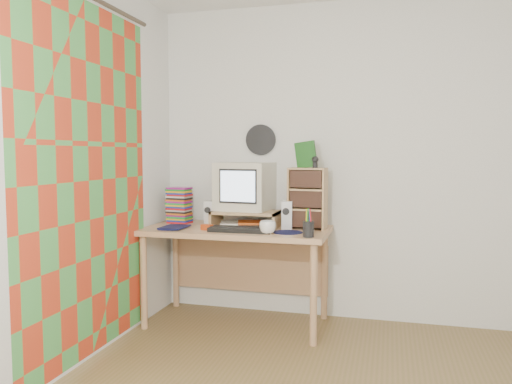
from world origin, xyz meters
The scene contains 20 objects.
back_wall centered at (0.00, 1.75, 1.25)m, with size 3.50×3.50×0.00m, color white.
left_wall centered at (-1.75, 0.00, 1.25)m, with size 3.50×3.50×0.00m, color white.
curtain centered at (-1.71, 0.48, 1.15)m, with size 2.20×2.20×0.00m, color red.
wall_disc centered at (-0.93, 1.73, 1.43)m, with size 0.25×0.25×0.02m, color black.
desk centered at (-1.03, 1.44, 0.62)m, with size 1.40×0.70×0.75m.
monitor_riser centered at (-0.98, 1.48, 0.84)m, with size 0.52×0.30×0.12m.
crt_monitor centered at (-1.02, 1.53, 1.06)m, with size 0.40×0.40×0.38m, color beige.
speaker_left centered at (-1.28, 1.45, 0.85)m, with size 0.07×0.07×0.19m, color silver.
speaker_right centered at (-0.65, 1.43, 0.86)m, with size 0.08×0.08×0.21m, color silver.
keyboard centered at (-0.94, 1.21, 0.77)m, with size 0.46×0.15×0.03m, color black.
dvd_stack centered at (-1.56, 1.51, 0.88)m, with size 0.18×0.13×0.25m, color brown, non-canonical shape.
cd_rack centered at (-0.50, 1.47, 0.98)m, with size 0.28×0.15×0.46m, color tan.
mug centered at (-0.73, 1.16, 0.80)m, with size 0.12×0.12×0.09m, color white.
diary centered at (-1.56, 1.22, 0.77)m, with size 0.21×0.16×0.04m, color #10133E.
mousepad centered at (-0.61, 1.26, 0.75)m, with size 0.22×0.22×0.00m, color black.
pen_cup centered at (-0.43, 1.10, 0.83)m, with size 0.08×0.08×0.15m, color black, non-canonical shape.
papers centered at (-0.99, 1.48, 0.77)m, with size 0.29×0.21×0.04m, color white, non-canonical shape.
red_box centered at (-1.21, 1.22, 0.77)m, with size 0.08×0.05×0.04m, color #C64015.
game_box centered at (-0.52, 1.49, 1.31)m, with size 0.15×0.03×0.20m, color #174E16.
webcam centered at (-0.44, 1.47, 1.26)m, with size 0.05×0.05×0.09m, color black, non-canonical shape.
Camera 1 is at (0.10, -2.24, 1.32)m, focal length 35.00 mm.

